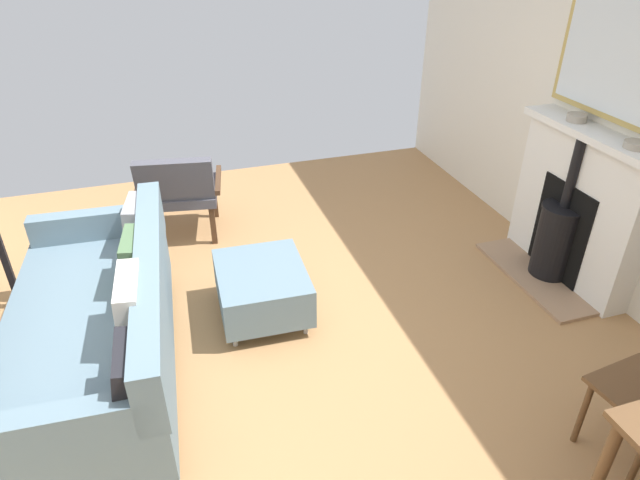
% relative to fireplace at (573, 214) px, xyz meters
% --- Properties ---
extents(ground_plane, '(5.31, 5.76, 0.01)m').
position_rel_fireplace_xyz_m(ground_plane, '(2.46, 0.14, -0.52)').
color(ground_plane, '#A87A4C').
extents(fireplace, '(0.52, 1.20, 1.15)m').
position_rel_fireplace_xyz_m(fireplace, '(0.00, 0.00, 0.00)').
color(fireplace, '#9E7A5B').
rests_on(fireplace, ground).
extents(mirror_over_mantel, '(0.04, 1.17, 0.91)m').
position_rel_fireplace_xyz_m(mirror_over_mantel, '(-0.10, 0.00, 1.15)').
color(mirror_over_mantel, tan).
extents(mantel_bowl_near, '(0.14, 0.14, 0.05)m').
position_rel_fireplace_xyz_m(mantel_bowl_near, '(-0.01, -0.20, 0.66)').
color(mantel_bowl_near, '#9E9384').
rests_on(mantel_bowl_near, fireplace).
extents(mantel_bowl_far, '(0.15, 0.15, 0.04)m').
position_rel_fireplace_xyz_m(mantel_bowl_far, '(-0.01, 0.33, 0.66)').
color(mantel_bowl_far, '#9E9384').
rests_on(mantel_bowl_far, fireplace).
extents(sofa, '(1.00, 1.97, 0.83)m').
position_rel_fireplace_xyz_m(sofa, '(3.27, 0.08, -0.16)').
color(sofa, '#B2B2B7').
rests_on(sofa, ground).
extents(ottoman, '(0.61, 0.71, 0.37)m').
position_rel_fireplace_xyz_m(ottoman, '(2.27, -0.20, -0.29)').
color(ottoman, '#B2B2B7').
rests_on(ottoman, ground).
extents(armchair_accent, '(0.76, 0.69, 0.78)m').
position_rel_fireplace_xyz_m(armchair_accent, '(2.68, -1.44, -0.07)').
color(armchair_accent, '#4C3321').
rests_on(armchair_accent, ground).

